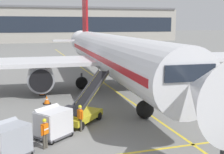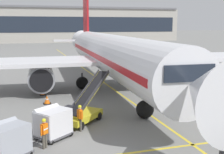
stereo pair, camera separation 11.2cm
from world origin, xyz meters
name	(u,v)px [view 2 (the right image)]	position (x,y,z in m)	size (l,w,h in m)	color
parked_airplane	(112,55)	(4.67, 17.77, 3.69)	(32.03, 42.38, 14.11)	white
belt_loader	(83,110)	(-0.41, 7.97, 0.91)	(4.45, 4.59, 3.36)	gold
baggage_cart_lead	(52,122)	(-2.76, 5.58, 1.00)	(2.64, 2.49, 1.91)	#515156
baggage_cart_second	(7,139)	(-5.26, 3.45, 1.00)	(2.64, 2.49, 1.91)	#515156
ground_crew_by_loader	(80,116)	(-0.94, 6.25, 1.00)	(0.34, 0.55, 1.74)	#514C42
ground_crew_by_carts	(44,131)	(-3.35, 4.10, 1.00)	(0.44, 0.43, 1.74)	#514C42
safety_cone_engine_keepout	(47,100)	(-2.44, 13.73, 0.36)	(0.65, 0.65, 0.73)	black
safety_cone_wingtip	(43,92)	(-2.59, 17.28, 0.32)	(0.58, 0.58, 0.66)	black
apron_guidance_line_lead_in	(115,90)	(4.85, 17.04, 0.00)	(0.20, 110.00, 0.01)	yellow
apron_guidance_line_stop_bar	(189,145)	(4.64, 2.13, 0.00)	(12.00, 0.20, 0.01)	yellow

